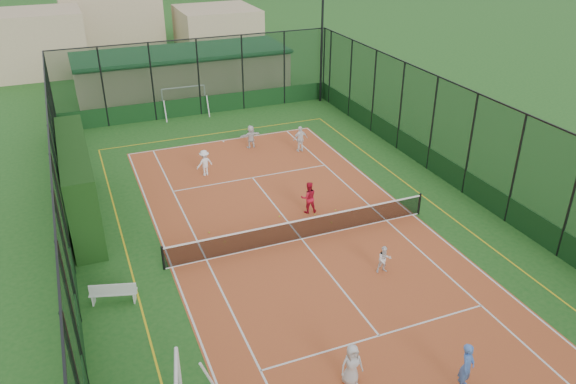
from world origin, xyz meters
name	(u,v)px	position (x,y,z in m)	size (l,w,h in m)	color
ground	(302,239)	(0.00, 0.00, 0.00)	(300.00, 300.00, 0.00)	#1E561D
court_slab	(302,239)	(0.00, 0.00, 0.01)	(11.17, 23.97, 0.01)	#B95C29
tennis_net	(302,228)	(0.00, 0.00, 0.53)	(11.67, 0.12, 1.06)	black
perimeter_fence	(302,186)	(0.00, 0.00, 2.50)	(18.12, 34.12, 5.00)	black
floodlight_ne	(322,42)	(8.60, 16.60, 4.12)	(0.60, 0.26, 8.25)	black
clubhouse	(183,72)	(0.00, 22.00, 1.57)	(15.20, 7.20, 3.15)	tan
hedge_left	(79,182)	(-8.30, 5.40, 1.74)	(1.20, 7.97, 3.49)	black
white_bench	(113,292)	(-7.80, -1.35, 0.46)	(1.62, 0.45, 0.91)	white
futsal_goal_far	(184,101)	(-1.03, 17.27, 0.94)	(2.92, 0.85, 1.88)	white
child_near_left	(352,365)	(-1.81, -7.84, 0.71)	(0.68, 0.44, 1.39)	silver
child_near_mid	(467,367)	(1.16, -9.22, 0.80)	(0.58, 0.38, 1.58)	#4977D1
child_near_right	(384,260)	(1.96, -3.34, 0.57)	(0.55, 0.43, 1.13)	white
child_far_left	(205,163)	(-2.17, 7.62, 0.70)	(0.90, 0.52, 1.39)	white
child_far_right	(300,139)	(3.65, 8.67, 0.76)	(0.88, 0.36, 1.49)	white
child_far_back	(251,136)	(1.24, 10.27, 0.68)	(1.24, 0.39, 1.33)	white
coach	(308,197)	(1.21, 2.04, 0.76)	(0.73, 0.57, 1.50)	red
tennis_balls	(284,223)	(-0.21, 1.50, 0.04)	(5.97, 1.44, 0.07)	#CCE033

